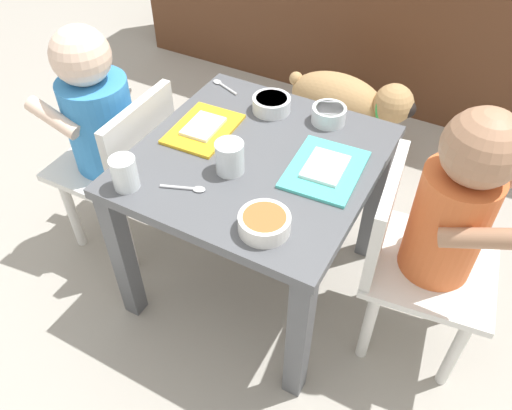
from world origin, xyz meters
The scene contains 14 objects.
ground_plane centered at (0.00, 0.00, 0.00)m, with size 7.00×7.00×0.00m, color #9E998E.
dining_table centered at (0.00, 0.00, 0.37)m, with size 0.54×0.56×0.45m.
seated_child_left centered at (-0.43, -0.04, 0.43)m, with size 0.29×0.29×0.68m.
seated_child_right centered at (0.43, 0.02, 0.44)m, with size 0.31×0.31×0.70m.
dog centered at (-0.02, 0.70, 0.20)m, with size 0.47×0.19×0.31m.
food_tray_left centered at (-0.16, 0.03, 0.46)m, with size 0.15×0.19×0.02m.
food_tray_right centered at (0.16, 0.03, 0.46)m, with size 0.17×0.21×0.02m.
water_cup_left centered at (-0.03, -0.07, 0.48)m, with size 0.06×0.06×0.07m.
water_cup_right centered at (-0.19, -0.22, 0.48)m, with size 0.06×0.06×0.07m.
veggie_bowl_near centered at (0.13, -0.20, 0.47)m, with size 0.10×0.10×0.04m.
cereal_bowl_left_side centered at (-0.05, 0.18, 0.47)m, with size 0.10×0.10×0.04m.
cereal_bowl_right_side centered at (0.09, 0.21, 0.47)m, with size 0.08×0.08×0.04m.
spoon_by_left_tray centered at (-0.07, -0.17, 0.45)m, with size 0.10×0.05×0.01m.
spoon_by_right_tray centered at (-0.22, 0.22, 0.45)m, with size 0.10×0.05×0.01m.
Camera 1 is at (0.44, -0.81, 1.19)m, focal length 35.89 mm.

